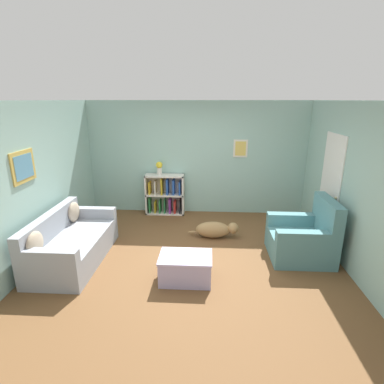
{
  "coord_description": "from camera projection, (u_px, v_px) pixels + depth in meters",
  "views": [
    {
      "loc": [
        0.29,
        -4.64,
        2.61
      ],
      "look_at": [
        0.0,
        0.4,
        1.05
      ],
      "focal_mm": 28.0,
      "sensor_mm": 36.0,
      "label": 1
    }
  ],
  "objects": [
    {
      "name": "couch",
      "position": [
        71.0,
        244.0,
        5.01
      ],
      "size": [
        0.91,
        1.85,
        0.83
      ],
      "color": "#9399A3",
      "rests_on": "ground_plane"
    },
    {
      "name": "wall_left",
      "position": [
        37.0,
        182.0,
        4.96
      ],
      "size": [
        0.13,
        5.0,
        2.6
      ],
      "color": "#93BCB2",
      "rests_on": "ground_plane"
    },
    {
      "name": "coffee_table",
      "position": [
        186.0,
        267.0,
        4.47
      ],
      "size": [
        0.78,
        0.53,
        0.4
      ],
      "color": "#ADA3CC",
      "rests_on": "ground_plane"
    },
    {
      "name": "wall_back",
      "position": [
        197.0,
        158.0,
        6.97
      ],
      "size": [
        5.6,
        0.13,
        2.6
      ],
      "color": "#93BCB2",
      "rests_on": "ground_plane"
    },
    {
      "name": "bookshelf",
      "position": [
        165.0,
        195.0,
        7.06
      ],
      "size": [
        0.9,
        0.31,
        0.95
      ],
      "color": "silver",
      "rests_on": "ground_plane"
    },
    {
      "name": "dog",
      "position": [
        216.0,
        229.0,
        5.88
      ],
      "size": [
        0.99,
        0.29,
        0.32
      ],
      "color": "#9E7A4C",
      "rests_on": "ground_plane"
    },
    {
      "name": "wall_right",
      "position": [
        352.0,
        187.0,
        4.7
      ],
      "size": [
        0.16,
        5.0,
        2.6
      ],
      "color": "#93BCB2",
      "rests_on": "ground_plane"
    },
    {
      "name": "recliner_chair",
      "position": [
        304.0,
        238.0,
        5.1
      ],
      "size": [
        0.99,
        0.95,
        1.05
      ],
      "color": "slate",
      "rests_on": "ground_plane"
    },
    {
      "name": "ground_plane",
      "position": [
        191.0,
        256.0,
        5.21
      ],
      "size": [
        14.0,
        14.0,
        0.0
      ],
      "primitive_type": "plane",
      "color": "brown"
    },
    {
      "name": "vase",
      "position": [
        159.0,
        167.0,
        6.86
      ],
      "size": [
        0.15,
        0.15,
        0.31
      ],
      "color": "silver",
      "rests_on": "bookshelf"
    }
  ]
}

